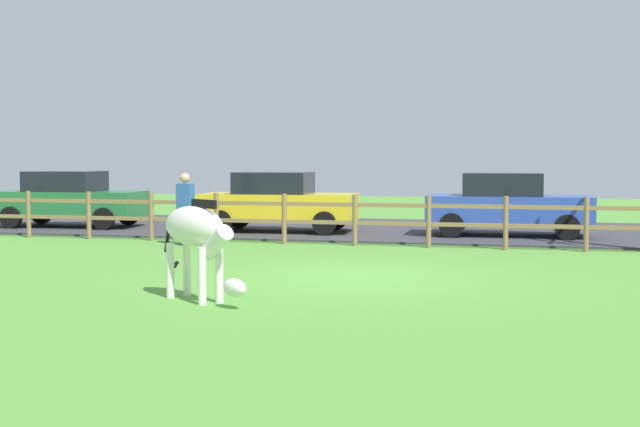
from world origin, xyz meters
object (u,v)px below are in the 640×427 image
Objects in this scene: zebra at (197,234)px; visitor_near_fence at (185,205)px; parked_car_yellow at (278,201)px; crow_on_grass at (173,265)px; parked_car_green at (70,198)px; parked_car_blue at (507,204)px.

visitor_near_fence is (-3.17, 6.96, -0.02)m from zebra.
crow_on_grass is at bearing -86.37° from parked_car_yellow.
visitor_near_fence is (5.03, -3.57, 0.06)m from parked_car_green.
parked_car_blue is (12.02, 0.16, 0.00)m from parked_car_green.
parked_car_blue is (3.81, 10.70, -0.08)m from zebra.
parked_car_yellow and parked_car_blue have the same top height.
parked_car_blue is at bearing 28.14° from visitor_near_fence.
parked_car_green is at bearing -179.22° from parked_car_blue.
visitor_near_fence is at bearing 110.53° from crow_on_grass.
visitor_near_fence is at bearing 114.51° from zebra.
zebra is at bearing -65.49° from visitor_near_fence.
parked_car_green is 12.02m from parked_car_blue.
parked_car_yellow is (-2.05, 10.44, -0.08)m from zebra.
zebra is 13.36m from parked_car_green.
parked_car_blue is 7.92m from visitor_near_fence.
zebra is 7.78× the size of crow_on_grass.
crow_on_grass is 4.67m from visitor_near_fence.
parked_car_green is (-8.21, 10.54, -0.08)m from zebra.
visitor_near_fence is at bearing -107.90° from parked_car_yellow.
crow_on_grass is at bearing -69.47° from visitor_near_fence.
crow_on_grass is 10.34m from parked_car_green.
parked_car_blue reaches higher than zebra.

